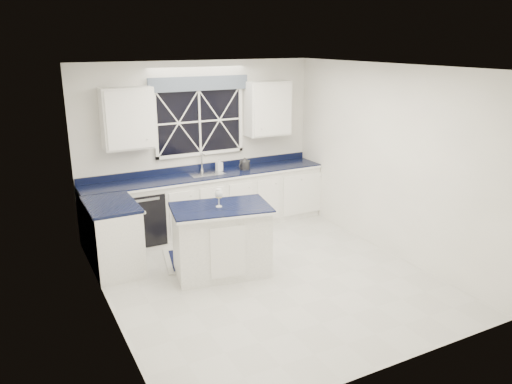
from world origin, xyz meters
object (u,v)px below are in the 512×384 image
island (221,240)px  soap_bottle (219,164)px  faucet (202,162)px  kettle (245,164)px  wine_glass (219,194)px  dishwasher (142,216)px

island → soap_bottle: (0.72, 1.71, 0.57)m
faucet → kettle: 0.70m
soap_bottle → faucet: bearing=161.5°
wine_glass → island: bearing=5.8°
faucet → soap_bottle: (0.26, -0.09, -0.06)m
soap_bottle → island: bearing=-113.0°
dishwasher → soap_bottle: size_ratio=3.97×
kettle → soap_bottle: (-0.41, 0.12, 0.01)m
wine_glass → soap_bottle: 1.87m
dishwasher → island: island is taller
island → kettle: bearing=65.0°
wine_glass → dishwasher: bearing=110.9°
kettle → wine_glass: bearing=-150.5°
island → wine_glass: (-0.02, -0.00, 0.63)m
kettle → dishwasher: bearing=155.2°
dishwasher → faucet: 1.31m
island → faucet: bearing=86.1°
island → soap_bottle: size_ratio=6.66×
kettle → soap_bottle: 0.43m
faucet → soap_bottle: 0.28m
kettle → soap_bottle: bearing=139.5°
island → wine_glass: bearing=-163.7°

